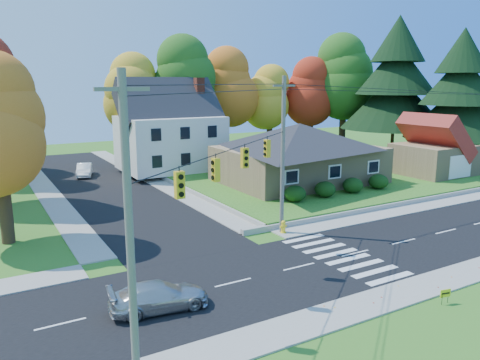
# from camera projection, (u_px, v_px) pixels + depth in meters

# --- Properties ---
(ground) EXTENTS (120.00, 120.00, 0.00)m
(ground) POSITION_uv_depth(u_px,v_px,m) (355.00, 253.00, 26.72)
(ground) COLOR #3D7923
(road_main) EXTENTS (90.00, 8.00, 0.02)m
(road_main) POSITION_uv_depth(u_px,v_px,m) (355.00, 253.00, 26.72)
(road_main) COLOR black
(road_main) RESTS_ON ground
(road_cross) EXTENTS (8.00, 44.00, 0.02)m
(road_cross) POSITION_uv_depth(u_px,v_px,m) (101.00, 184.00, 44.83)
(road_cross) COLOR black
(road_cross) RESTS_ON ground
(sidewalk_north) EXTENTS (90.00, 2.00, 0.08)m
(sidewalk_north) POSITION_uv_depth(u_px,v_px,m) (302.00, 230.00, 30.95)
(sidewalk_north) COLOR #9C9A90
(sidewalk_north) RESTS_ON ground
(sidewalk_south) EXTENTS (90.00, 2.00, 0.08)m
(sidewalk_south) POSITION_uv_depth(u_px,v_px,m) (429.00, 285.00, 22.48)
(sidewalk_south) COLOR #9C9A90
(sidewalk_south) RESTS_ON ground
(lawn) EXTENTS (30.00, 30.00, 0.50)m
(lawn) POSITION_uv_depth(u_px,v_px,m) (307.00, 170.00, 50.84)
(lawn) COLOR #3D7923
(lawn) RESTS_ON ground
(ranch_house) EXTENTS (14.60, 10.60, 5.40)m
(ranch_house) POSITION_uv_depth(u_px,v_px,m) (299.00, 152.00, 43.53)
(ranch_house) COLOR tan
(ranch_house) RESTS_ON lawn
(colonial_house) EXTENTS (10.40, 8.40, 9.60)m
(colonial_house) POSITION_uv_depth(u_px,v_px,m) (170.00, 131.00, 49.53)
(colonial_house) COLOR silver
(colonial_house) RESTS_ON lawn
(garage) EXTENTS (7.30, 6.30, 4.60)m
(garage) POSITION_uv_depth(u_px,v_px,m) (435.00, 151.00, 47.09)
(garage) COLOR tan
(garage) RESTS_ON lawn
(hedge_row) EXTENTS (10.70, 1.70, 1.27)m
(hedge_row) POSITION_uv_depth(u_px,v_px,m) (339.00, 187.00, 38.47)
(hedge_row) COLOR #163A10
(hedge_row) RESTS_ON lawn
(traffic_infrastructure) EXTENTS (38.10, 10.66, 10.00)m
(traffic_infrastructure) POSITION_uv_depth(u_px,v_px,m) (341.00, 162.00, 26.74)
(traffic_infrastructure) COLOR #666059
(traffic_infrastructure) RESTS_ON ground
(tree_lot_0) EXTENTS (6.72, 6.72, 12.51)m
(tree_lot_0) POSITION_uv_depth(u_px,v_px,m) (133.00, 94.00, 52.85)
(tree_lot_0) COLOR #3F2A19
(tree_lot_0) RESTS_ON lawn
(tree_lot_1) EXTENTS (7.84, 7.84, 14.60)m
(tree_lot_1) POSITION_uv_depth(u_px,v_px,m) (185.00, 82.00, 54.68)
(tree_lot_1) COLOR #3F2A19
(tree_lot_1) RESTS_ON lawn
(tree_lot_2) EXTENTS (7.28, 7.28, 13.56)m
(tree_lot_2) POSITION_uv_depth(u_px,v_px,m) (226.00, 88.00, 58.60)
(tree_lot_2) COLOR #3F2A19
(tree_lot_2) RESTS_ON lawn
(tree_lot_3) EXTENTS (6.16, 6.16, 11.47)m
(tree_lot_3) POSITION_uv_depth(u_px,v_px,m) (270.00, 98.00, 60.96)
(tree_lot_3) COLOR #3F2A19
(tree_lot_3) RESTS_ON lawn
(tree_lot_4) EXTENTS (6.72, 6.72, 12.51)m
(tree_lot_4) POSITION_uv_depth(u_px,v_px,m) (311.00, 92.00, 62.92)
(tree_lot_4) COLOR #3F2A19
(tree_lot_4) RESTS_ON lawn
(tree_lot_5) EXTENTS (8.40, 8.40, 15.64)m
(tree_lot_5) POSITION_uv_depth(u_px,v_px,m) (345.00, 77.00, 62.79)
(tree_lot_5) COLOR #3F2A19
(tree_lot_5) RESTS_ON lawn
(conifer_east_a) EXTENTS (12.80, 12.80, 16.96)m
(conifer_east_a) POSITION_uv_depth(u_px,v_px,m) (396.00, 84.00, 56.68)
(conifer_east_a) COLOR #3F2A19
(conifer_east_a) RESTS_ON lawn
(conifer_east_b) EXTENTS (11.20, 11.20, 14.84)m
(conifer_east_b) POSITION_uv_depth(u_px,v_px,m) (460.00, 95.00, 50.62)
(conifer_east_b) COLOR #3F2A19
(conifer_east_b) RESTS_ON lawn
(silver_sedan) EXTENTS (4.43, 2.24, 1.23)m
(silver_sedan) POSITION_uv_depth(u_px,v_px,m) (159.00, 296.00, 19.97)
(silver_sedan) COLOR silver
(silver_sedan) RESTS_ON road_main
(white_car) EXTENTS (2.40, 4.21, 1.31)m
(white_car) POSITION_uv_depth(u_px,v_px,m) (84.00, 170.00, 48.58)
(white_car) COLOR white
(white_car) RESTS_ON road_cross
(fire_hydrant) EXTENTS (0.50, 0.40, 0.90)m
(fire_hydrant) POSITION_uv_depth(u_px,v_px,m) (283.00, 227.00, 30.13)
(fire_hydrant) COLOR yellow
(fire_hydrant) RESTS_ON ground
(yard_sign) EXTENTS (0.54, 0.14, 0.68)m
(yard_sign) POSITION_uv_depth(u_px,v_px,m) (445.00, 294.00, 20.55)
(yard_sign) COLOR black
(yard_sign) RESTS_ON ground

